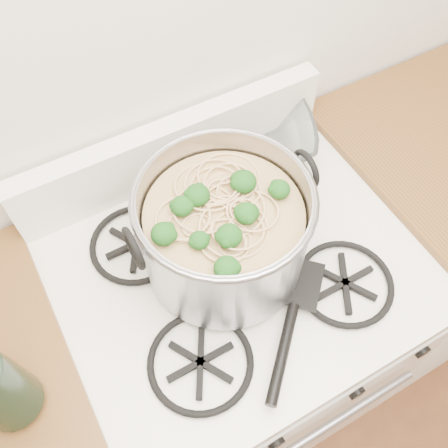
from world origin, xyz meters
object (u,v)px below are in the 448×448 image
gas_range (235,342)px  stock_pot (224,231)px  spatula (299,281)px  glass_bowl (247,139)px

gas_range → stock_pot: stock_pot is taller
gas_range → stock_pot: 0.59m
gas_range → spatula: (0.08, -0.10, 0.50)m
gas_range → stock_pot: size_ratio=2.52×
gas_range → stock_pot: (-0.02, 0.02, 0.59)m
stock_pot → glass_bowl: bearing=50.7°
stock_pot → gas_range: bearing=-46.4°
stock_pot → glass_bowl: stock_pot is taller
spatula → gas_range: bearing=173.4°
spatula → stock_pot: bearing=174.6°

